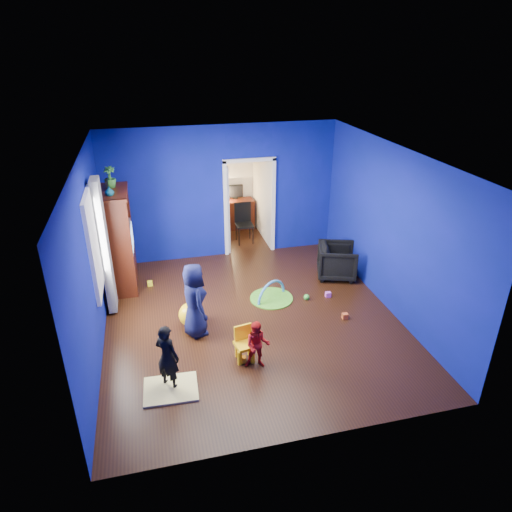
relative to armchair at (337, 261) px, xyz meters
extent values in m
cube|color=black|center=(-2.07, -1.14, -0.35)|extent=(5.00, 5.50, 0.01)
cube|color=white|center=(-2.07, -1.14, 2.55)|extent=(5.00, 5.50, 0.01)
cube|color=navy|center=(-2.07, 1.61, 1.10)|extent=(5.00, 0.02, 2.90)
cube|color=navy|center=(-2.07, -3.89, 1.10)|extent=(5.00, 0.02, 2.90)
cube|color=navy|center=(-4.57, -1.14, 1.10)|extent=(0.02, 5.50, 2.90)
cube|color=navy|center=(0.43, -1.14, 1.10)|extent=(0.02, 5.50, 2.90)
imported|color=black|center=(0.00, 0.00, 0.00)|extent=(0.97, 0.95, 0.70)
imported|color=black|center=(-3.59, -2.51, 0.15)|extent=(0.44, 0.42, 1.01)
imported|color=#0F1337|center=(-3.07, -1.32, 0.29)|extent=(0.54, 0.70, 1.27)
imported|color=red|center=(-2.28, -2.40, 0.04)|extent=(0.43, 0.37, 0.77)
imported|color=#0B555C|center=(-4.27, 0.36, 1.69)|extent=(0.20, 0.20, 0.17)
imported|color=#358530|center=(-4.27, 0.88, 1.81)|extent=(0.23, 0.23, 0.39)
cube|color=#370E09|center=(-4.27, 0.66, 0.63)|extent=(0.58, 1.14, 1.96)
cube|color=silver|center=(-4.23, 0.66, 0.67)|extent=(0.46, 0.70, 0.54)
cube|color=#F2E07A|center=(-3.59, -2.61, -0.33)|extent=(0.78, 0.64, 0.03)
sphere|color=yellow|center=(-3.12, -1.07, -0.14)|extent=(0.42, 0.42, 0.42)
cube|color=yellow|center=(-2.43, -2.20, -0.10)|extent=(0.33, 0.33, 0.50)
cylinder|color=#459621|center=(-1.55, -0.55, -0.34)|extent=(0.81, 0.81, 0.02)
torus|color=#3F8CD8|center=(-1.55, -0.55, -0.33)|extent=(0.65, 0.42, 0.73)
cube|color=white|center=(-4.55, -0.79, 1.20)|extent=(0.03, 0.95, 1.55)
cube|color=slate|center=(-4.44, -0.24, 0.90)|extent=(0.14, 0.42, 2.40)
cube|color=white|center=(-1.47, 1.61, 0.70)|extent=(1.16, 0.10, 2.10)
cube|color=#3D140A|center=(-1.47, 3.12, 0.03)|extent=(0.88, 0.44, 0.75)
cube|color=black|center=(-1.47, 3.24, 0.60)|extent=(0.40, 0.05, 0.32)
sphere|color=#FFD88C|center=(-1.75, 3.18, 0.58)|extent=(0.14, 0.14, 0.14)
cube|color=black|center=(-1.47, 2.16, 0.11)|extent=(0.40, 0.40, 0.92)
cube|color=white|center=(-1.47, 3.23, 1.67)|extent=(0.88, 0.24, 0.04)
cube|color=#E35A25|center=(-0.47, -1.51, -0.30)|extent=(0.10, 0.08, 0.10)
sphere|color=#2387CA|center=(-0.11, -0.15, -0.29)|extent=(0.11, 0.11, 0.11)
cube|color=orange|center=(-2.48, -2.26, -0.30)|extent=(0.10, 0.08, 0.10)
sphere|color=green|center=(-0.91, -0.74, -0.29)|extent=(0.11, 0.11, 0.11)
cube|color=#D750CD|center=(-0.48, -0.75, -0.30)|extent=(0.10, 0.08, 0.10)
cube|color=yellow|center=(-3.77, 0.51, -0.30)|extent=(0.10, 0.08, 0.10)
camera|label=1|loc=(-3.60, -7.72, 4.13)|focal=32.00mm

